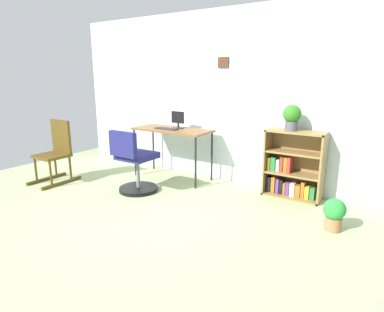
{
  "coord_description": "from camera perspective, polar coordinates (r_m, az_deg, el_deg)",
  "views": [
    {
      "loc": [
        2.38,
        -2.12,
        1.54
      ],
      "look_at": [
        0.22,
        1.15,
        0.56
      ],
      "focal_mm": 30.68,
      "sensor_mm": 36.0,
      "label": 1
    }
  ],
  "objects": [
    {
      "name": "potted_plant_on_shelf",
      "position": [
        4.22,
        16.98,
        6.61
      ],
      "size": [
        0.22,
        0.22,
        0.32
      ],
      "color": "#474C51",
      "rests_on": "bookshelf_low"
    },
    {
      "name": "wall_back",
      "position": [
        4.9,
        4.41,
        10.15
      ],
      "size": [
        5.2,
        0.12,
        2.43
      ],
      "color": "silver",
      "rests_on": "ground_plane"
    },
    {
      "name": "monitor",
      "position": [
        4.9,
        -2.47,
        6.19
      ],
      "size": [
        0.22,
        0.17,
        0.25
      ],
      "color": "#262628",
      "rests_on": "desk"
    },
    {
      "name": "potted_plant_floor",
      "position": [
        3.63,
        23.48,
        -9.08
      ],
      "size": [
        0.22,
        0.22,
        0.34
      ],
      "color": "#9E6642",
      "rests_on": "ground_plane"
    },
    {
      "name": "ground_plane",
      "position": [
        3.54,
        -13.66,
        -12.19
      ],
      "size": [
        6.24,
        6.24,
        0.0
      ],
      "primitive_type": "plane",
      "color": "#98AB77"
    },
    {
      "name": "desk",
      "position": [
        4.89,
        -3.48,
        4.04
      ],
      "size": [
        1.2,
        0.52,
        0.76
      ],
      "color": "brown",
      "rests_on": "ground_plane"
    },
    {
      "name": "office_chair",
      "position": [
        4.4,
        -9.98,
        -1.6
      ],
      "size": [
        0.52,
        0.55,
        0.85
      ],
      "color": "black",
      "rests_on": "ground_plane"
    },
    {
      "name": "rocking_chair",
      "position": [
        5.16,
        -22.54,
        0.78
      ],
      "size": [
        0.42,
        0.64,
        0.9
      ],
      "color": "#4C3813",
      "rests_on": "ground_plane"
    },
    {
      "name": "keyboard",
      "position": [
        4.83,
        -4.48,
        4.75
      ],
      "size": [
        0.36,
        0.12,
        0.02
      ],
      "primitive_type": "cube",
      "color": "#2D2226",
      "rests_on": "desk"
    },
    {
      "name": "bookshelf_low",
      "position": [
        4.38,
        17.1,
        -1.98
      ],
      "size": [
        0.72,
        0.3,
        0.86
      ],
      "color": "olive",
      "rests_on": "ground_plane"
    }
  ]
}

